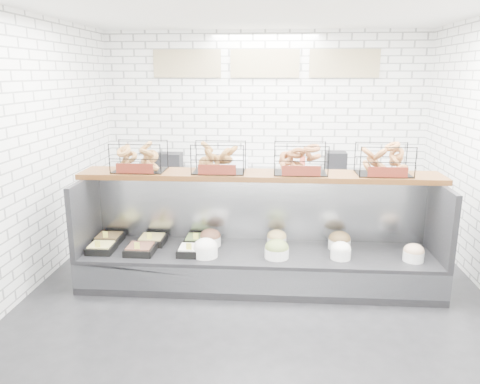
{
  "coord_description": "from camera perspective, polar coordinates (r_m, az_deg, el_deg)",
  "views": [
    {
      "loc": [
        0.16,
        -4.68,
        2.36
      ],
      "look_at": [
        -0.22,
        0.45,
        1.05
      ],
      "focal_mm": 35.0,
      "sensor_mm": 36.0,
      "label": 1
    }
  ],
  "objects": [
    {
      "name": "bagel_shelf",
      "position": [
        5.29,
        2.46,
        3.68
      ],
      "size": [
        4.1,
        0.5,
        0.4
      ],
      "color": "#42230E",
      "rests_on": "display_case"
    },
    {
      "name": "room_shell",
      "position": [
        5.29,
        2.49,
        11.04
      ],
      "size": [
        5.02,
        5.51,
        3.01
      ],
      "color": "white",
      "rests_on": "ground"
    },
    {
      "name": "prep_counter",
      "position": [
        7.36,
        2.72,
        -0.59
      ],
      "size": [
        4.0,
        0.6,
        1.2
      ],
      "color": "#93969B",
      "rests_on": "ground"
    },
    {
      "name": "ground",
      "position": [
        5.24,
        2.04,
        -12.45
      ],
      "size": [
        5.5,
        5.5,
        0.0
      ],
      "primitive_type": "plane",
      "color": "black",
      "rests_on": "ground"
    },
    {
      "name": "display_case",
      "position": [
        5.42,
        2.0,
        -7.72
      ],
      "size": [
        4.0,
        0.9,
        1.2
      ],
      "color": "black",
      "rests_on": "ground"
    }
  ]
}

